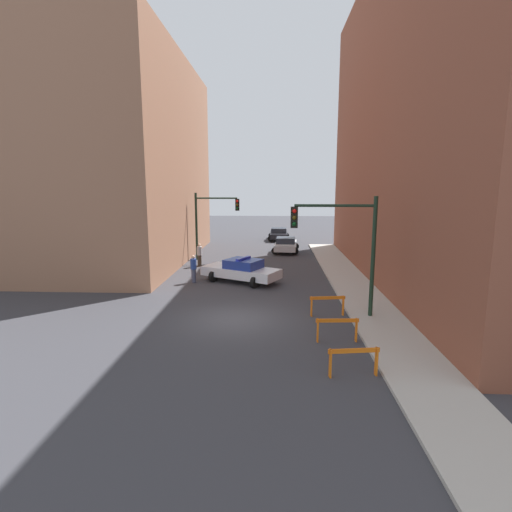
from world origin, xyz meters
TOP-DOWN VIEW (x-y plane):
  - ground_plane at (0.00, 0.00)m, footprint 120.00×120.00m
  - sidewalk_right at (6.20, 0.00)m, footprint 2.40×44.00m
  - building_corner_left at (-12.00, 14.00)m, footprint 14.00×20.00m
  - building_right at (13.40, 8.00)m, footprint 12.00×28.00m
  - traffic_light_near at (4.73, 0.42)m, footprint 3.64×0.35m
  - traffic_light_far at (-3.30, 13.98)m, footprint 3.44×0.35m
  - police_car at (-0.31, 6.80)m, footprint 5.02×3.83m
  - parked_car_near at (2.65, 17.96)m, footprint 2.48×4.42m
  - parked_car_mid at (2.11, 25.84)m, footprint 2.31×4.32m
  - pedestrian_crossing at (-3.17, 6.56)m, footprint 0.40×0.40m
  - pedestrian_corner at (-3.72, 11.37)m, footprint 0.36×0.36m
  - barrier_front at (4.10, -5.12)m, footprint 1.59×0.36m
  - barrier_mid at (4.02, -2.38)m, footprint 1.60×0.26m
  - barrier_back at (4.05, 0.64)m, footprint 1.59×0.35m

SIDE VIEW (x-z plane):
  - ground_plane at x=0.00m, z-range 0.00..0.00m
  - sidewalk_right at x=6.20m, z-range 0.00..0.12m
  - barrier_front at x=4.10m, z-range 0.17..1.07m
  - barrier_mid at x=4.02m, z-range 0.17..1.07m
  - barrier_back at x=4.05m, z-range 0.17..1.07m
  - parked_car_near at x=2.65m, z-range 0.02..1.33m
  - parked_car_mid at x=2.11m, z-range 0.02..1.33m
  - police_car at x=-0.31m, z-range -0.04..1.48m
  - pedestrian_crossing at x=-3.17m, z-range 0.03..1.69m
  - pedestrian_corner at x=-3.72m, z-range 0.03..1.69m
  - traffic_light_far at x=-3.30m, z-range 0.80..6.00m
  - traffic_light_near at x=4.73m, z-range 0.93..6.13m
  - building_corner_left at x=-12.00m, z-range 0.00..15.11m
  - building_right at x=13.40m, z-range 0.00..19.02m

